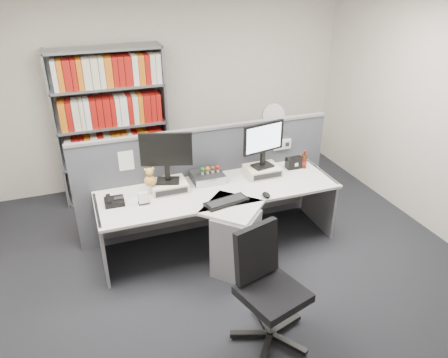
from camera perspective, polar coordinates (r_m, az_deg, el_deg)
name	(u,v)px	position (r m, az deg, el deg)	size (l,w,h in m)	color
ground	(246,289)	(4.41, 2.98, -14.41)	(5.50, 5.50, 0.00)	#24252B
room_shell	(252,117)	(3.49, 3.68, 8.21)	(5.04, 5.54, 2.72)	beige
partition	(207,178)	(5.02, -2.29, 0.16)	(3.00, 0.08, 1.27)	#494A52
desk	(226,220)	(4.58, 0.24, -5.48)	(2.60, 1.20, 0.72)	silver
monitor_riser_left	(168,186)	(4.62, -7.40, -0.92)	(0.38, 0.31, 0.10)	beige
monitor_riser_right	(262,171)	(4.93, 5.11, 1.12)	(0.38, 0.31, 0.10)	beige
monitor_left	(166,153)	(4.45, -7.68, 3.40)	(0.53, 0.23, 0.55)	black
monitor_right	(263,141)	(4.79, 5.28, 5.05)	(0.51, 0.21, 0.53)	black
desktop_pc	(207,177)	(4.78, -2.24, 0.31)	(0.35, 0.31, 0.09)	black
figurines	(210,169)	(4.74, -1.86, 1.33)	(0.23, 0.05, 0.09)	beige
keyboard	(226,202)	(4.35, 0.33, -3.05)	(0.48, 0.25, 0.03)	black
mouse	(266,195)	(4.48, 5.63, -2.13)	(0.07, 0.12, 0.04)	black
desk_phone	(114,201)	(4.47, -14.45, -2.88)	(0.20, 0.18, 0.08)	black
desk_calendar	(143,199)	(4.40, -10.68, -2.63)	(0.11, 0.08, 0.13)	black
plush_toy	(150,178)	(4.50, -9.83, 0.09)	(0.12, 0.12, 0.21)	gold
speaker	(294,163)	(5.14, 9.33, 2.15)	(0.19, 0.11, 0.13)	black
cola_bottle	(304,161)	(5.15, 10.61, 2.34)	(0.07, 0.07, 0.22)	#3F190A
shelving_unit	(113,127)	(5.82, -14.62, 6.66)	(1.41, 0.40, 2.00)	gray
filing_cabinet	(271,161)	(6.18, 6.21, 2.33)	(0.45, 0.61, 0.70)	gray
desk_fan	(273,117)	(5.94, 6.53, 8.17)	(0.30, 0.18, 0.50)	white
office_chair	(266,284)	(3.65, 5.67, -13.72)	(0.67, 0.65, 1.01)	silver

